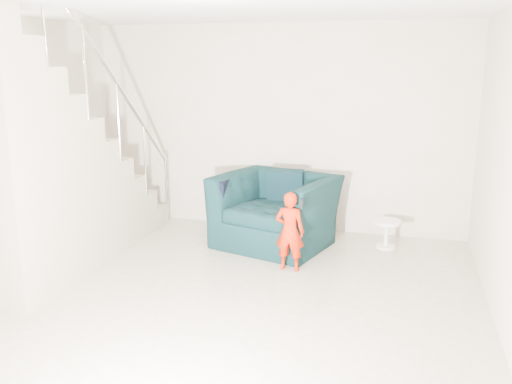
% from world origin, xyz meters
% --- Properties ---
extents(floor, '(5.50, 5.50, 0.00)m').
position_xyz_m(floor, '(0.00, 0.00, 0.00)').
color(floor, gray).
rests_on(floor, ground).
extents(back_wall, '(5.00, 0.00, 5.00)m').
position_xyz_m(back_wall, '(0.00, 2.75, 1.35)').
color(back_wall, '#B7A895').
rests_on(back_wall, floor).
extents(armchair, '(1.60, 1.48, 0.86)m').
position_xyz_m(armchair, '(0.18, 2.00, 0.43)').
color(armchair, black).
rests_on(armchair, floor).
extents(toddler, '(0.32, 0.22, 0.87)m').
position_xyz_m(toddler, '(0.52, 1.21, 0.44)').
color(toddler, '#A82E05').
rests_on(toddler, floor).
extents(side_table, '(0.34, 0.34, 0.34)m').
position_xyz_m(side_table, '(1.51, 2.24, 0.23)').
color(side_table, white).
rests_on(side_table, floor).
extents(staircase, '(1.02, 3.03, 3.62)m').
position_xyz_m(staircase, '(-2.00, 0.55, 0.95)').
color(staircase, '#ADA089').
rests_on(staircase, floor).
extents(cushion, '(0.47, 0.22, 0.46)m').
position_xyz_m(cushion, '(0.23, 2.30, 0.67)').
color(cushion, black).
rests_on(cushion, armchair).
extents(throw, '(0.05, 0.51, 0.57)m').
position_xyz_m(throw, '(-0.39, 1.88, 0.54)').
color(throw, black).
rests_on(throw, armchair).
extents(phone, '(0.02, 0.05, 0.10)m').
position_xyz_m(phone, '(0.65, 1.20, 0.76)').
color(phone, black).
rests_on(phone, toddler).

